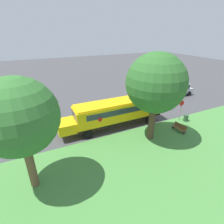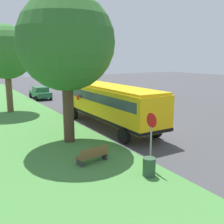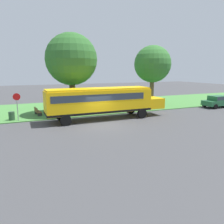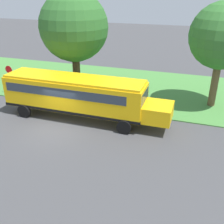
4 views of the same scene
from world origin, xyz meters
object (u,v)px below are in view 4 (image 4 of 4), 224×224
object	(u,v)px
school_bus	(78,94)
oak_tree_roadside_mid	(224,36)
stop_sign	(10,77)
trash_bin	(11,88)
park_bench	(43,85)
oak_tree_beside_bus	(74,27)

from	to	relation	value
school_bus	oak_tree_roadside_mid	distance (m)	11.73
school_bus	stop_sign	xyz separation A→B (m)	(-2.34, -7.84, -0.19)
school_bus	trash_bin	size ratio (longest dim) A/B	13.80
stop_sign	park_bench	xyz separation A→B (m)	(-2.00, 1.97, -1.26)
oak_tree_roadside_mid	park_bench	world-z (taller)	oak_tree_roadside_mid
oak_tree_roadside_mid	trash_bin	size ratio (longest dim) A/B	9.14
oak_tree_roadside_mid	stop_sign	distance (m)	18.16
oak_tree_beside_bus	park_bench	size ratio (longest dim) A/B	5.40
oak_tree_roadside_mid	stop_sign	size ratio (longest dim) A/B	3.00
park_bench	trash_bin	distance (m)	2.94
stop_sign	school_bus	bearing A→B (deg)	73.38
oak_tree_beside_bus	stop_sign	world-z (taller)	oak_tree_beside_bus
park_bench	trash_bin	bearing A→B (deg)	-60.06
oak_tree_roadside_mid	trash_bin	world-z (taller)	oak_tree_roadside_mid
stop_sign	trash_bin	bearing A→B (deg)	-132.83
school_bus	trash_bin	world-z (taller)	school_bus
oak_tree_beside_bus	school_bus	bearing A→B (deg)	26.11
oak_tree_beside_bus	trash_bin	distance (m)	8.58
park_bench	stop_sign	bearing A→B (deg)	-44.46
oak_tree_beside_bus	oak_tree_roadside_mid	xyz separation A→B (m)	(-1.51, 11.60, -0.35)
trash_bin	oak_tree_roadside_mid	bearing A→B (deg)	98.73
stop_sign	trash_bin	xyz separation A→B (m)	(-0.54, -0.58, -1.29)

